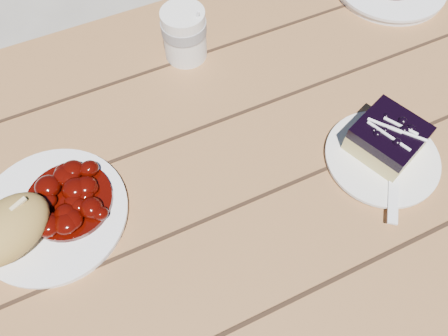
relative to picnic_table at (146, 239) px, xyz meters
name	(u,v)px	position (x,y,z in m)	size (l,w,h in m)	color
ground	(176,310)	(0.00, 0.00, -0.59)	(60.00, 60.00, 0.00)	gray
picnic_table	(146,239)	(0.00, 0.00, 0.00)	(2.00, 1.55, 0.75)	brown
main_plate	(53,215)	(-0.11, 0.02, 0.17)	(0.22, 0.22, 0.02)	white
goulash_stew	(66,196)	(-0.08, 0.03, 0.20)	(0.13, 0.13, 0.04)	#3C0602
bread_roll	(7,230)	(-0.17, 0.00, 0.21)	(0.13, 0.09, 0.07)	#AB8741
dessert_plate	(382,158)	(0.40, -0.10, 0.17)	(0.18, 0.18, 0.01)	white
blueberry_cake	(388,138)	(0.41, -0.09, 0.20)	(0.13, 0.13, 0.06)	#D1C172
fork_dessert	(393,187)	(0.38, -0.16, 0.17)	(0.03, 0.16, 0.01)	white
coffee_cup	(184,34)	(0.20, 0.25, 0.21)	(0.08, 0.08, 0.10)	white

